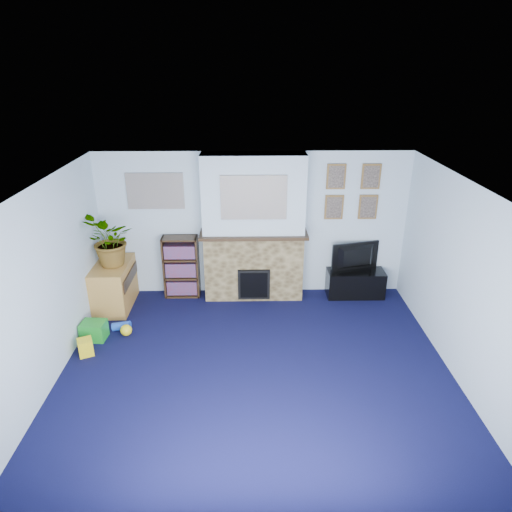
{
  "coord_description": "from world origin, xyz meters",
  "views": [
    {
      "loc": [
        -0.09,
        -4.8,
        3.69
      ],
      "look_at": [
        0.02,
        0.84,
        1.25
      ],
      "focal_mm": 32.0,
      "sensor_mm": 36.0,
      "label": 1
    }
  ],
  "objects_px": {
    "bookshelf": "(182,268)",
    "sideboard": "(114,286)",
    "tv_stand": "(355,283)",
    "television": "(357,258)"
  },
  "relations": [
    {
      "from": "bookshelf",
      "to": "sideboard",
      "type": "bearing_deg",
      "value": -161.05
    },
    {
      "from": "bookshelf",
      "to": "sideboard",
      "type": "distance_m",
      "value": 1.11
    },
    {
      "from": "television",
      "to": "bookshelf",
      "type": "height_order",
      "value": "bookshelf"
    },
    {
      "from": "tv_stand",
      "to": "sideboard",
      "type": "xyz_separation_m",
      "value": [
        -3.95,
        -0.28,
        0.12
      ]
    },
    {
      "from": "tv_stand",
      "to": "bookshelf",
      "type": "distance_m",
      "value": 2.93
    },
    {
      "from": "tv_stand",
      "to": "television",
      "type": "distance_m",
      "value": 0.46
    },
    {
      "from": "tv_stand",
      "to": "bookshelf",
      "type": "bearing_deg",
      "value": 178.5
    },
    {
      "from": "tv_stand",
      "to": "television",
      "type": "xyz_separation_m",
      "value": [
        0.0,
        0.02,
        0.46
      ]
    },
    {
      "from": "bookshelf",
      "to": "television",
      "type": "bearing_deg",
      "value": -1.11
    },
    {
      "from": "tv_stand",
      "to": "sideboard",
      "type": "bearing_deg",
      "value": -175.94
    }
  ]
}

